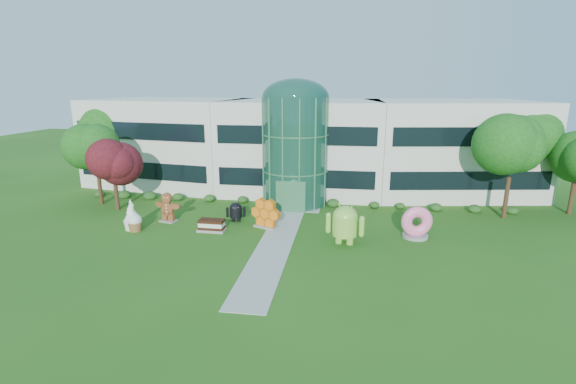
% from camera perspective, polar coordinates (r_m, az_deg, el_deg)
% --- Properties ---
extents(ground, '(140.00, 140.00, 0.00)m').
position_cam_1_polar(ground, '(28.41, -2.18, -8.10)').
color(ground, '#215114').
rests_on(ground, ground).
extents(building, '(46.00, 15.00, 9.30)m').
position_cam_1_polar(building, '(44.48, 2.02, 6.43)').
color(building, beige).
rests_on(building, ground).
extents(atrium, '(6.00, 6.00, 9.80)m').
position_cam_1_polar(atrium, '(38.55, 1.01, 5.55)').
color(atrium, '#194738').
rests_on(atrium, ground).
extents(walkway, '(2.40, 20.00, 0.04)m').
position_cam_1_polar(walkway, '(30.23, -1.49, -6.62)').
color(walkway, '#9E9E93').
rests_on(walkway, ground).
extents(tree_red, '(4.00, 4.00, 6.00)m').
position_cam_1_polar(tree_red, '(39.81, -22.63, 1.93)').
color(tree_red, '#3F0C14').
rests_on(tree_red, ground).
extents(trees_backdrop, '(52.00, 8.00, 8.40)m').
position_cam_1_polar(trees_backdrop, '(39.64, 1.20, 4.77)').
color(trees_backdrop, '#134D13').
rests_on(trees_backdrop, ground).
extents(android_green, '(3.17, 2.41, 3.24)m').
position_cam_1_polar(android_green, '(29.41, 7.78, -4.05)').
color(android_green, '#86C63F').
rests_on(android_green, ground).
extents(android_black, '(1.89, 1.51, 1.87)m').
position_cam_1_polar(android_black, '(34.28, -7.15, -2.52)').
color(android_black, black).
rests_on(android_black, ground).
extents(donut, '(2.47, 1.46, 2.41)m').
position_cam_1_polar(donut, '(31.86, 17.12, -3.90)').
color(donut, '#F25C82').
rests_on(donut, ground).
extents(gingerbread, '(2.83, 1.65, 2.45)m').
position_cam_1_polar(gingerbread, '(35.33, -16.14, -1.99)').
color(gingerbread, brown).
rests_on(gingerbread, ground).
extents(ice_cream_sandwich, '(2.13, 1.11, 0.94)m').
position_cam_1_polar(ice_cream_sandwich, '(32.47, -10.40, -4.50)').
color(ice_cream_sandwich, black).
rests_on(ice_cream_sandwich, ground).
extents(honeycomb, '(2.87, 1.94, 2.13)m').
position_cam_1_polar(honeycomb, '(32.61, -3.06, -3.09)').
color(honeycomb, orange).
rests_on(honeycomb, ground).
extents(froyo, '(1.68, 1.68, 2.37)m').
position_cam_1_polar(froyo, '(34.32, -20.60, -2.92)').
color(froyo, white).
rests_on(froyo, ground).
extents(cupcake, '(1.35, 1.35, 1.37)m').
position_cam_1_polar(cupcake, '(34.02, -20.19, -3.91)').
color(cupcake, white).
rests_on(cupcake, ground).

